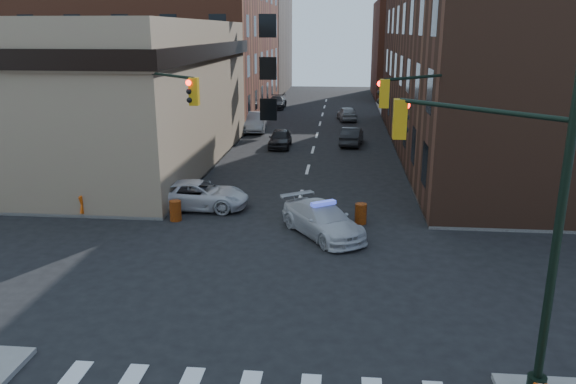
% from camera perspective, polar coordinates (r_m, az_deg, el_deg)
% --- Properties ---
extents(ground, '(140.00, 140.00, 0.00)m').
position_cam_1_polar(ground, '(20.16, -0.92, -8.57)').
color(ground, black).
rests_on(ground, ground).
extents(sidewalk_nw, '(34.00, 54.50, 0.15)m').
position_cam_1_polar(sidewalk_nw, '(57.41, -20.56, 6.75)').
color(sidewalk_nw, gray).
rests_on(sidewalk_nw, ground).
extents(bank_building, '(22.00, 22.00, 9.00)m').
position_cam_1_polar(bank_building, '(39.80, -23.44, 9.17)').
color(bank_building, '#8A725A').
rests_on(bank_building, ground).
extents(commercial_row_ne, '(14.00, 34.00, 14.00)m').
position_cam_1_polar(commercial_row_ne, '(42.15, 21.15, 13.15)').
color(commercial_row_ne, '#502F20').
rests_on(commercial_row_ne, ground).
extents(filler_nw, '(20.00, 18.00, 16.00)m').
position_cam_1_polar(filler_nw, '(82.21, -7.40, 15.71)').
color(filler_nw, brown).
rests_on(filler_nw, ground).
extents(filler_ne, '(16.00, 16.00, 12.00)m').
position_cam_1_polar(filler_ne, '(77.16, 14.90, 13.81)').
color(filler_ne, brown).
rests_on(filler_ne, ground).
extents(signal_pole_se, '(5.40, 5.27, 8.00)m').
position_cam_1_polar(signal_pole_se, '(13.81, 21.91, -1.10)').
color(signal_pole_se, black).
rests_on(signal_pole_se, sidewalk_se).
extents(signal_pole_nw, '(3.58, 3.67, 8.00)m').
position_cam_1_polar(signal_pole_nw, '(25.17, -12.99, 6.38)').
color(signal_pole_nw, black).
rests_on(signal_pole_nw, sidewalk_nw).
extents(signal_pole_ne, '(3.67, 3.58, 8.00)m').
position_cam_1_polar(signal_pole_ne, '(24.19, 14.47, 5.89)').
color(signal_pole_ne, black).
rests_on(signal_pole_ne, sidewalk_ne).
extents(tree_ne_near, '(3.00, 3.00, 4.85)m').
position_cam_1_polar(tree_ne_near, '(44.80, 12.65, 9.42)').
color(tree_ne_near, black).
rests_on(tree_ne_near, sidewalk_ne).
extents(tree_ne_far, '(3.00, 3.00, 4.85)m').
position_cam_1_polar(tree_ne_far, '(52.71, 11.64, 10.44)').
color(tree_ne_far, black).
rests_on(tree_ne_far, sidewalk_ne).
extents(police_car, '(4.24, 4.99, 1.37)m').
position_cam_1_polar(police_car, '(23.85, 3.54, -2.84)').
color(police_car, silver).
rests_on(police_car, ground).
extents(pickup, '(4.93, 2.29, 1.37)m').
position_cam_1_polar(pickup, '(27.72, -9.12, -0.29)').
color(pickup, silver).
rests_on(pickup, ground).
extents(parked_car_wnear, '(1.63, 3.94, 1.33)m').
position_cam_1_polar(parked_car_wnear, '(41.94, -0.81, 5.47)').
color(parked_car_wnear, black).
rests_on(parked_car_wnear, ground).
extents(parked_car_wfar, '(2.13, 4.99, 1.60)m').
position_cam_1_polar(parked_car_wfar, '(48.82, -3.32, 7.12)').
color(parked_car_wfar, gray).
rests_on(parked_car_wfar, ground).
extents(parked_car_wdeep, '(1.89, 4.62, 1.34)m').
position_cam_1_polar(parked_car_wdeep, '(63.39, -1.13, 9.10)').
color(parked_car_wdeep, black).
rests_on(parked_car_wdeep, ground).
extents(parked_car_enear, '(1.91, 4.24, 1.35)m').
position_cam_1_polar(parked_car_enear, '(43.06, 6.48, 5.66)').
color(parked_car_enear, black).
rests_on(parked_car_enear, ground).
extents(parked_car_efar, '(2.13, 4.18, 1.36)m').
position_cam_1_polar(parked_car_efar, '(54.97, 6.01, 7.95)').
color(parked_car_efar, '#94979C').
rests_on(parked_car_efar, ground).
extents(pedestrian_a, '(0.63, 0.47, 1.59)m').
position_cam_1_polar(pedestrian_a, '(29.01, -17.96, 0.39)').
color(pedestrian_a, black).
rests_on(pedestrian_a, sidewalk_nw).
extents(pedestrian_b, '(0.88, 0.75, 1.57)m').
position_cam_1_polar(pedestrian_b, '(27.81, -19.03, -0.40)').
color(pedestrian_b, black).
rests_on(pedestrian_b, sidewalk_nw).
extents(pedestrian_c, '(1.03, 0.61, 1.64)m').
position_cam_1_polar(pedestrian_c, '(32.25, -21.62, 1.61)').
color(pedestrian_c, '#1D222B').
rests_on(pedestrian_c, sidewalk_nw).
extents(barrel_road, '(0.69, 0.69, 0.94)m').
position_cam_1_polar(barrel_road, '(25.49, 7.40, -2.20)').
color(barrel_road, '#D7560A').
rests_on(barrel_road, ground).
extents(barrel_bank, '(0.62, 0.62, 0.94)m').
position_cam_1_polar(barrel_bank, '(26.19, -11.37, -1.88)').
color(barrel_bank, '#E7560A').
rests_on(barrel_bank, ground).
extents(barricade_nw_a, '(1.40, 0.83, 0.99)m').
position_cam_1_polar(barricade_nw_a, '(28.68, -17.15, -0.34)').
color(barricade_nw_a, '#CA3B09').
rests_on(barricade_nw_a, sidewalk_nw).
extents(barricade_nw_b, '(1.47, 0.99, 1.01)m').
position_cam_1_polar(barricade_nw_b, '(28.16, -20.61, -0.95)').
color(barricade_nw_b, red).
rests_on(barricade_nw_b, sidewalk_nw).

